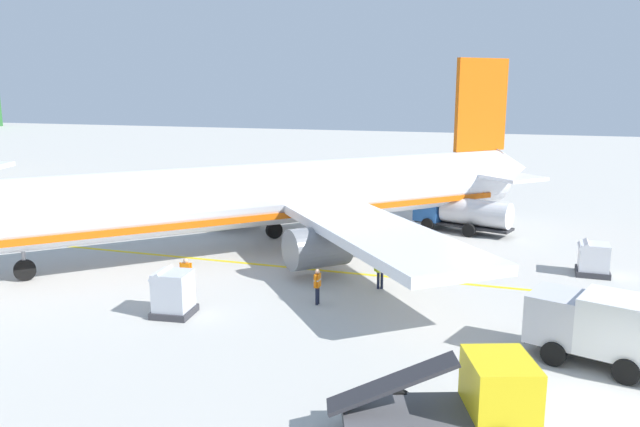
{
  "coord_description": "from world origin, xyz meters",
  "views": [
    {
      "loc": [
        -19.45,
        2.83,
        9.94
      ],
      "look_at": [
        16.75,
        14.69,
        2.16
      ],
      "focal_mm": 34.99,
      "sensor_mm": 36.0,
      "label": 1
    }
  ],
  "objects_px": {
    "cargo_container_mid": "(173,293)",
    "crew_marshaller": "(317,284)",
    "service_truck_baggage": "(470,399)",
    "crew_loader_left": "(186,273)",
    "service_truck_pushback": "(609,327)",
    "crew_supervisor": "(380,269)",
    "service_truck_catering": "(461,212)",
    "crew_loader_right": "(382,242)",
    "airliner_foreground": "(276,195)",
    "cargo_container_near": "(593,259)"
  },
  "relations": [
    {
      "from": "cargo_container_mid",
      "to": "service_truck_pushback",
      "type": "bearing_deg",
      "value": -88.8
    },
    {
      "from": "service_truck_catering",
      "to": "crew_supervisor",
      "type": "height_order",
      "value": "service_truck_catering"
    },
    {
      "from": "crew_marshaller",
      "to": "crew_supervisor",
      "type": "relative_size",
      "value": 0.96
    },
    {
      "from": "cargo_container_near",
      "to": "crew_marshaller",
      "type": "bearing_deg",
      "value": 125.56
    },
    {
      "from": "cargo_container_near",
      "to": "crew_supervisor",
      "type": "distance_m",
      "value": 11.88
    },
    {
      "from": "crew_loader_left",
      "to": "service_truck_pushback",
      "type": "bearing_deg",
      "value": -97.38
    },
    {
      "from": "crew_marshaller",
      "to": "crew_loader_right",
      "type": "height_order",
      "value": "crew_loader_right"
    },
    {
      "from": "cargo_container_mid",
      "to": "crew_loader_right",
      "type": "height_order",
      "value": "cargo_container_mid"
    },
    {
      "from": "service_truck_pushback",
      "to": "crew_supervisor",
      "type": "relative_size",
      "value": 3.29
    },
    {
      "from": "airliner_foreground",
      "to": "cargo_container_near",
      "type": "height_order",
      "value": "airliner_foreground"
    },
    {
      "from": "cargo_container_mid",
      "to": "crew_marshaller",
      "type": "distance_m",
      "value": 6.52
    },
    {
      "from": "service_truck_pushback",
      "to": "crew_loader_right",
      "type": "distance_m",
      "value": 15.69
    },
    {
      "from": "airliner_foreground",
      "to": "service_truck_baggage",
      "type": "relative_size",
      "value": 5.36
    },
    {
      "from": "cargo_container_mid",
      "to": "cargo_container_near",
      "type": "bearing_deg",
      "value": -55.94
    },
    {
      "from": "service_truck_catering",
      "to": "crew_marshaller",
      "type": "relative_size",
      "value": 4.1
    },
    {
      "from": "service_truck_baggage",
      "to": "crew_loader_right",
      "type": "xyz_separation_m",
      "value": [
        17.69,
        6.5,
        -0.16
      ]
    },
    {
      "from": "service_truck_baggage",
      "to": "cargo_container_mid",
      "type": "xyz_separation_m",
      "value": [
        5.97,
        13.28,
        -0.2
      ]
    },
    {
      "from": "cargo_container_mid",
      "to": "crew_supervisor",
      "type": "distance_m",
      "value": 10.18
    },
    {
      "from": "crew_loader_left",
      "to": "crew_loader_right",
      "type": "height_order",
      "value": "crew_loader_left"
    },
    {
      "from": "service_truck_catering",
      "to": "cargo_container_near",
      "type": "xyz_separation_m",
      "value": [
        -8.12,
        -7.77,
        -0.52
      ]
    },
    {
      "from": "service_truck_catering",
      "to": "cargo_container_mid",
      "type": "xyz_separation_m",
      "value": [
        -20.43,
        10.44,
        -0.4
      ]
    },
    {
      "from": "airliner_foreground",
      "to": "cargo_container_mid",
      "type": "height_order",
      "value": "airliner_foreground"
    },
    {
      "from": "crew_supervisor",
      "to": "crew_marshaller",
      "type": "bearing_deg",
      "value": 144.09
    },
    {
      "from": "service_truck_baggage",
      "to": "cargo_container_mid",
      "type": "distance_m",
      "value": 14.56
    },
    {
      "from": "airliner_foreground",
      "to": "service_truck_baggage",
      "type": "distance_m",
      "value": 22.55
    },
    {
      "from": "service_truck_pushback",
      "to": "crew_marshaller",
      "type": "distance_m",
      "value": 12.37
    },
    {
      "from": "airliner_foreground",
      "to": "service_truck_catering",
      "type": "bearing_deg",
      "value": -51.46
    },
    {
      "from": "service_truck_pushback",
      "to": "cargo_container_near",
      "type": "xyz_separation_m",
      "value": [
        11.94,
        -0.59,
        -0.62
      ]
    },
    {
      "from": "service_truck_catering",
      "to": "service_truck_pushback",
      "type": "height_order",
      "value": "service_truck_pushback"
    },
    {
      "from": "service_truck_pushback",
      "to": "crew_loader_right",
      "type": "bearing_deg",
      "value": 43.68
    },
    {
      "from": "service_truck_baggage",
      "to": "crew_loader_left",
      "type": "xyz_separation_m",
      "value": [
        8.75,
        14.23,
        -0.14
      ]
    },
    {
      "from": "cargo_container_near",
      "to": "crew_loader_right",
      "type": "bearing_deg",
      "value": 92.98
    },
    {
      "from": "airliner_foreground",
      "to": "crew_marshaller",
      "type": "distance_m",
      "value": 10.72
    },
    {
      "from": "crew_supervisor",
      "to": "service_truck_baggage",
      "type": "bearing_deg",
      "value": -156.48
    },
    {
      "from": "cargo_container_near",
      "to": "service_truck_baggage",
      "type": "bearing_deg",
      "value": 164.92
    },
    {
      "from": "service_truck_catering",
      "to": "crew_supervisor",
      "type": "xyz_separation_m",
      "value": [
        -13.99,
        2.55,
        -0.35
      ]
    },
    {
      "from": "crew_marshaller",
      "to": "crew_loader_right",
      "type": "distance_m",
      "value": 8.49
    },
    {
      "from": "service_truck_baggage",
      "to": "cargo_container_near",
      "type": "relative_size",
      "value": 3.23
    },
    {
      "from": "crew_marshaller",
      "to": "crew_supervisor",
      "type": "bearing_deg",
      "value": -35.91
    },
    {
      "from": "service_truck_catering",
      "to": "crew_loader_left",
      "type": "distance_m",
      "value": 21.01
    },
    {
      "from": "airliner_foreground",
      "to": "crew_supervisor",
      "type": "bearing_deg",
      "value": -125.83
    },
    {
      "from": "service_truck_pushback",
      "to": "crew_loader_right",
      "type": "relative_size",
      "value": 3.34
    },
    {
      "from": "service_truck_baggage",
      "to": "crew_loader_right",
      "type": "height_order",
      "value": "service_truck_baggage"
    },
    {
      "from": "service_truck_catering",
      "to": "cargo_container_near",
      "type": "relative_size",
      "value": 3.75
    },
    {
      "from": "service_truck_baggage",
      "to": "service_truck_catering",
      "type": "xyz_separation_m",
      "value": [
        26.4,
        2.85,
        0.2
      ]
    },
    {
      "from": "service_truck_pushback",
      "to": "crew_loader_right",
      "type": "xyz_separation_m",
      "value": [
        11.34,
        10.83,
        -0.46
      ]
    },
    {
      "from": "cargo_container_near",
      "to": "cargo_container_mid",
      "type": "relative_size",
      "value": 0.88
    },
    {
      "from": "service_truck_baggage",
      "to": "crew_loader_left",
      "type": "height_order",
      "value": "service_truck_baggage"
    },
    {
      "from": "service_truck_pushback",
      "to": "crew_marshaller",
      "type": "xyz_separation_m",
      "value": [
        2.94,
        12.0,
        -0.49
      ]
    },
    {
      "from": "crew_loader_right",
      "to": "service_truck_pushback",
      "type": "bearing_deg",
      "value": -136.32
    }
  ]
}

